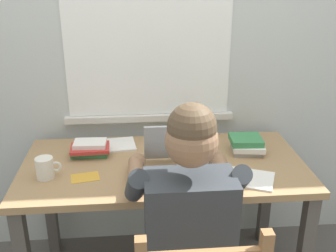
# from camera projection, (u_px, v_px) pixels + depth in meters

# --- Properties ---
(back_wall) EXTENTS (6.00, 0.08, 2.60)m
(back_wall) POSITION_uv_depth(u_px,v_px,m) (157.00, 35.00, 2.21)
(back_wall) COLOR beige
(back_wall) RESTS_ON ground
(desk) EXTENTS (1.41, 0.69, 0.73)m
(desk) POSITION_uv_depth(u_px,v_px,m) (164.00, 181.00, 2.07)
(desk) COLOR #9E7A51
(desk) RESTS_ON ground
(seated_person) EXTENTS (0.50, 0.60, 1.23)m
(seated_person) POSITION_uv_depth(u_px,v_px,m) (186.00, 222.00, 1.67)
(seated_person) COLOR #33383D
(seated_person) RESTS_ON ground
(laptop) EXTENTS (0.33, 0.32, 0.22)m
(laptop) POSITION_uv_depth(u_px,v_px,m) (180.00, 163.00, 1.92)
(laptop) COLOR #ADAFB2
(laptop) RESTS_ON desk
(computer_mouse) EXTENTS (0.06, 0.10, 0.03)m
(computer_mouse) POSITION_uv_depth(u_px,v_px,m) (231.00, 176.00, 1.87)
(computer_mouse) COLOR black
(computer_mouse) RESTS_ON desk
(coffee_mug_white) EXTENTS (0.12, 0.08, 0.10)m
(coffee_mug_white) POSITION_uv_depth(u_px,v_px,m) (45.00, 168.00, 1.87)
(coffee_mug_white) COLOR silver
(coffee_mug_white) RESTS_ON desk
(coffee_mug_dark) EXTENTS (0.11, 0.08, 0.09)m
(coffee_mug_dark) POSITION_uv_depth(u_px,v_px,m) (181.00, 139.00, 2.19)
(coffee_mug_dark) COLOR #2D384C
(coffee_mug_dark) RESTS_ON desk
(book_stack_main) EXTENTS (0.20, 0.14, 0.07)m
(book_stack_main) POSITION_uv_depth(u_px,v_px,m) (90.00, 148.00, 2.10)
(book_stack_main) COLOR #38844C
(book_stack_main) RESTS_ON desk
(book_stack_side) EXTENTS (0.19, 0.18, 0.08)m
(book_stack_side) POSITION_uv_depth(u_px,v_px,m) (247.00, 145.00, 2.13)
(book_stack_side) COLOR gray
(book_stack_side) RESTS_ON desk
(paper_pile_near_laptop) EXTENTS (0.27, 0.25, 0.01)m
(paper_pile_near_laptop) POSITION_uv_depth(u_px,v_px,m) (250.00, 179.00, 1.88)
(paper_pile_near_laptop) COLOR white
(paper_pile_near_laptop) RESTS_ON desk
(paper_pile_back_corner) EXTENTS (0.22, 0.20, 0.01)m
(paper_pile_back_corner) POSITION_uv_depth(u_px,v_px,m) (116.00, 145.00, 2.22)
(paper_pile_back_corner) COLOR white
(paper_pile_back_corner) RESTS_ON desk
(landscape_photo_print) EXTENTS (0.14, 0.11, 0.00)m
(landscape_photo_print) POSITION_uv_depth(u_px,v_px,m) (85.00, 177.00, 1.89)
(landscape_photo_print) COLOR gold
(landscape_photo_print) RESTS_ON desk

